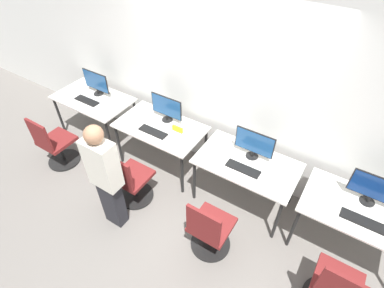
{
  "coord_description": "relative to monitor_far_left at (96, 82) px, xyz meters",
  "views": [
    {
      "loc": [
        1.46,
        -2.16,
        3.35
      ],
      "look_at": [
        0.0,
        0.14,
        0.89
      ],
      "focal_mm": 28.0,
      "sensor_mm": 36.0,
      "label": 1
    }
  ],
  "objects": [
    {
      "name": "ground_plane",
      "position": [
        2.0,
        -0.5,
        -0.94
      ],
      "size": [
        20.0,
        20.0,
        0.0
      ],
      "primitive_type": "plane",
      "color": "slate"
    },
    {
      "name": "wall_back",
      "position": [
        2.0,
        0.35,
        0.46
      ],
      "size": [
        12.0,
        0.05,
        2.8
      ],
      "color": "silver",
      "rests_on": "ground_plane"
    },
    {
      "name": "desk_far_left",
      "position": [
        -0.0,
        -0.14,
        -0.28
      ],
      "size": [
        1.24,
        0.72,
        0.74
      ],
      "color": "silver",
      "rests_on": "ground_plane"
    },
    {
      "name": "monitor_far_left",
      "position": [
        0.0,
        0.0,
        0.0
      ],
      "size": [
        0.49,
        0.16,
        0.39
      ],
      "color": "black",
      "rests_on": "desk_far_left"
    },
    {
      "name": "keyboard_far_left",
      "position": [
        -0.0,
        -0.25,
        -0.2
      ],
      "size": [
        0.42,
        0.13,
        0.02
      ],
      "color": "black",
      "rests_on": "desk_far_left"
    },
    {
      "name": "mouse_far_left",
      "position": [
        0.27,
        -0.23,
        -0.19
      ],
      "size": [
        0.06,
        0.09,
        0.03
      ],
      "color": "silver",
      "rests_on": "desk_far_left"
    },
    {
      "name": "office_chair_far_left",
      "position": [
        -0.01,
        -0.98,
        -0.58
      ],
      "size": [
        0.48,
        0.48,
        0.89
      ],
      "color": "black",
      "rests_on": "ground_plane"
    },
    {
      "name": "desk_left",
      "position": [
        1.33,
        -0.14,
        -0.28
      ],
      "size": [
        1.24,
        0.72,
        0.74
      ],
      "color": "silver",
      "rests_on": "ground_plane"
    },
    {
      "name": "monitor_left",
      "position": [
        1.33,
        0.04,
        0.0
      ],
      "size": [
        0.49,
        0.16,
        0.39
      ],
      "color": "black",
      "rests_on": "desk_left"
    },
    {
      "name": "keyboard_left",
      "position": [
        1.33,
        -0.29,
        -0.2
      ],
      "size": [
        0.42,
        0.13,
        0.02
      ],
      "color": "black",
      "rests_on": "desk_left"
    },
    {
      "name": "mouse_left",
      "position": [
        1.62,
        -0.28,
        -0.19
      ],
      "size": [
        0.06,
        0.09,
        0.03
      ],
      "color": "silver",
      "rests_on": "desk_left"
    },
    {
      "name": "office_chair_left",
      "position": [
        1.4,
        -0.92,
        -0.58
      ],
      "size": [
        0.48,
        0.48,
        0.89
      ],
      "color": "black",
      "rests_on": "ground_plane"
    },
    {
      "name": "person_left",
      "position": [
        1.44,
        -1.28,
        -0.1
      ],
      "size": [
        0.36,
        0.2,
        1.55
      ],
      "color": "#232328",
      "rests_on": "ground_plane"
    },
    {
      "name": "desk_right",
      "position": [
        2.66,
        -0.14,
        -0.28
      ],
      "size": [
        1.24,
        0.72,
        0.74
      ],
      "color": "silver",
      "rests_on": "ground_plane"
    },
    {
      "name": "monitor_right",
      "position": [
        2.66,
        -0.0,
        0.0
      ],
      "size": [
        0.49,
        0.16,
        0.39
      ],
      "color": "black",
      "rests_on": "desk_right"
    },
    {
      "name": "keyboard_right",
      "position": [
        2.66,
        -0.26,
        -0.2
      ],
      "size": [
        0.42,
        0.13,
        0.02
      ],
      "color": "black",
      "rests_on": "desk_right"
    },
    {
      "name": "mouse_right",
      "position": [
        2.95,
        -0.27,
        -0.19
      ],
      "size": [
        0.06,
        0.09,
        0.03
      ],
      "color": "silver",
      "rests_on": "desk_right"
    },
    {
      "name": "office_chair_right",
      "position": [
        2.64,
        -1.0,
        -0.58
      ],
      "size": [
        0.48,
        0.48,
        0.89
      ],
      "color": "black",
      "rests_on": "ground_plane"
    },
    {
      "name": "desk_far_right",
      "position": [
        3.99,
        -0.14,
        -0.28
      ],
      "size": [
        1.24,
        0.72,
        0.74
      ],
      "color": "silver",
      "rests_on": "ground_plane"
    },
    {
      "name": "monitor_far_right",
      "position": [
        3.99,
        0.02,
        0.0
      ],
      "size": [
        0.49,
        0.16,
        0.39
      ],
      "color": "black",
      "rests_on": "desk_far_right"
    },
    {
      "name": "keyboard_far_right",
      "position": [
        3.99,
        -0.28,
        -0.2
      ],
      "size": [
        0.42,
        0.13,
        0.02
      ],
      "color": "black",
      "rests_on": "desk_far_right"
    },
    {
      "name": "placard_left",
      "position": [
        1.6,
        -0.1,
        -0.17
      ],
      "size": [
        0.16,
        0.03,
        0.08
      ],
      "color": "yellow",
      "rests_on": "desk_left"
    }
  ]
}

